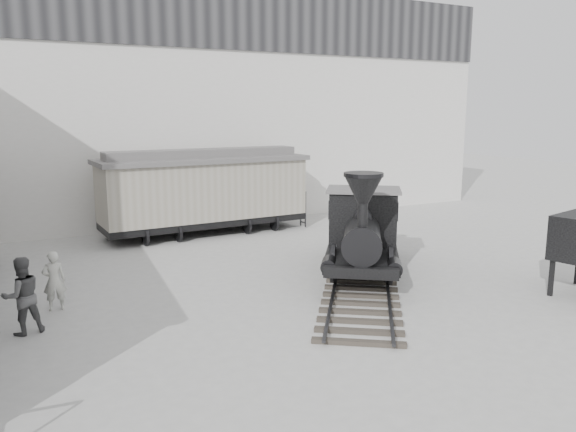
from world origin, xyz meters
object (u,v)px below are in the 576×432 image
visitor_a (54,281)px  visitor_b (22,296)px  locomotive (362,237)px  boxcar (204,190)px

visitor_a → visitor_b: visitor_b is taller
visitor_b → visitor_a: bearing=-133.5°
locomotive → visitor_a: size_ratio=5.77×
visitor_a → visitor_b: 1.62m
visitor_a → visitor_b: (-0.81, -1.40, 0.13)m
boxcar → visitor_a: 9.98m
boxcar → locomotive: bearing=-76.8°
boxcar → visitor_b: 11.54m
locomotive → visitor_a: 9.16m
visitor_a → boxcar: bearing=-129.9°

